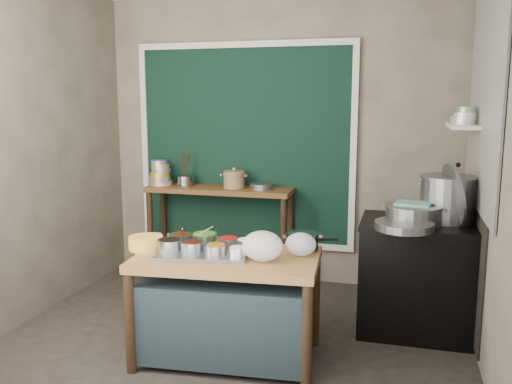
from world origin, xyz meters
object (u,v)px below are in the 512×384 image
(back_counter, at_px, (220,234))
(ceramic_crock, at_px, (234,180))
(yellow_basin, at_px, (146,243))
(saucepan, at_px, (303,242))
(prep_table, at_px, (228,307))
(stock_pot, at_px, (448,198))
(utensil_cup, at_px, (185,181))
(condiment_tray, at_px, (204,252))
(steamer, at_px, (413,214))
(stove_block, at_px, (419,278))

(back_counter, relative_size, ceramic_crock, 6.57)
(yellow_basin, height_order, saucepan, saucepan)
(prep_table, height_order, back_counter, back_counter)
(stock_pot, bearing_deg, utensil_cup, 164.82)
(stock_pot, bearing_deg, prep_table, -148.06)
(prep_table, relative_size, utensil_cup, 7.50)
(condiment_tray, xyz_separation_m, steamer, (1.39, 0.77, 0.19))
(utensil_cup, bearing_deg, stock_pot, -15.18)
(prep_table, relative_size, stove_block, 1.39)
(utensil_cup, xyz_separation_m, steamer, (2.19, -0.83, -0.05))
(condiment_tray, bearing_deg, prep_table, 4.61)
(prep_table, xyz_separation_m, ceramic_crock, (-0.45, 1.58, 0.65))
(condiment_tray, xyz_separation_m, stock_pot, (1.65, 0.94, 0.29))
(prep_table, bearing_deg, stove_block, 28.57)
(prep_table, xyz_separation_m, stove_block, (1.30, 0.85, 0.05))
(condiment_tray, bearing_deg, saucepan, 22.83)
(saucepan, height_order, stock_pot, stock_pot)
(back_counter, distance_m, yellow_basin, 1.62)
(stock_pot, distance_m, steamer, 0.32)
(utensil_cup, bearing_deg, saucepan, -42.65)
(prep_table, distance_m, condiment_tray, 0.42)
(saucepan, height_order, steamer, steamer)
(prep_table, height_order, yellow_basin, yellow_basin)
(yellow_basin, xyz_separation_m, saucepan, (1.09, 0.27, 0.02))
(ceramic_crock, xyz_separation_m, stock_pot, (1.93, -0.66, 0.03))
(condiment_tray, bearing_deg, back_counter, 105.26)
(condiment_tray, xyz_separation_m, ceramic_crock, (-0.28, 1.60, 0.26))
(back_counter, height_order, yellow_basin, back_counter)
(yellow_basin, bearing_deg, back_counter, 89.77)
(prep_table, height_order, stove_block, stove_block)
(stove_block, relative_size, steamer, 2.07)
(stove_block, height_order, saucepan, saucepan)
(stove_block, xyz_separation_m, ceramic_crock, (-1.75, 0.73, 0.60))
(prep_table, height_order, condiment_tray, condiment_tray)
(stove_block, distance_m, ceramic_crock, 1.99)
(back_counter, relative_size, stove_block, 1.61)
(prep_table, distance_m, steamer, 1.55)
(condiment_tray, distance_m, stock_pot, 1.92)
(steamer, bearing_deg, saucepan, -146.05)
(stock_pot, bearing_deg, ceramic_crock, 161.17)
(stove_block, height_order, steamer, steamer)
(back_counter, xyz_separation_m, ceramic_crock, (0.15, 0.00, 0.55))
(yellow_basin, xyz_separation_m, steamer, (1.83, 0.77, 0.15))
(stock_pot, height_order, steamer, stock_pot)
(prep_table, height_order, stock_pot, stock_pot)
(prep_table, relative_size, steamer, 2.87)
(stove_block, height_order, ceramic_crock, ceramic_crock)
(stove_block, bearing_deg, yellow_basin, -155.79)
(back_counter, xyz_separation_m, steamer, (1.83, -0.82, 0.48))
(prep_table, xyz_separation_m, stock_pot, (1.48, 0.92, 0.68))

